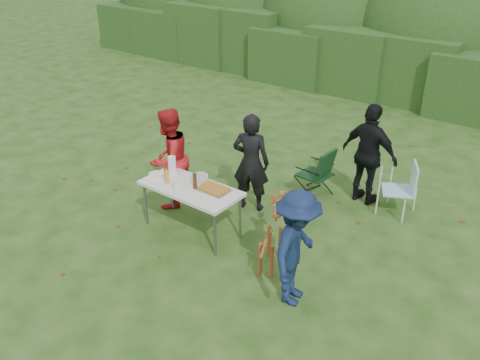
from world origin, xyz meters
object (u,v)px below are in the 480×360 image
Objects in this scene: folding_table at (191,190)px; lawn_chair at (398,188)px; person_red_jacket at (169,159)px; child at (296,249)px; mustard_bottle at (167,177)px; person_cook at (251,163)px; person_black_puffy at (369,155)px; dog at (271,240)px; paper_towel_roll at (172,165)px; camping_chair at (315,172)px; beer_bottle at (195,181)px; ketchup_bottle at (167,175)px.

folding_table is 3.23m from lawn_chair.
person_red_jacket is 2.94m from child.
person_red_jacket is 0.71m from mustard_bottle.
person_cook reaches higher than lawn_chair.
person_cook is 0.96× the size of person_black_puffy.
mustard_bottle is at bearing 74.44° from dog.
folding_table is 5.77× the size of paper_towel_roll.
beer_bottle is at bearing 72.81° from camping_chair.
folding_table is at bearing -178.33° from beer_bottle.
person_black_puffy reaches higher than folding_table.
person_black_puffy is at bearing -4.64° from child.
person_red_jacket is at bearing 131.47° from ketchup_bottle.
folding_table is 0.94× the size of person_cook.
person_cook is 1.86× the size of lawn_chair.
paper_towel_roll reaches higher than dog.
child is 5.72× the size of paper_towel_roll.
dog is at bearing 2.12° from ketchup_bottle.
camping_chair is 4.38× the size of mustard_bottle.
person_red_jacket is 1.85× the size of camping_chair.
folding_table is 2.91m from person_black_puffy.
dog is at bearing 44.95° from lawn_chair.
beer_bottle is at bearing 9.96° from ketchup_bottle.
mustard_bottle is 0.77× the size of paper_towel_roll.
camping_chair is at bearing -14.17° from lawn_chair.
ketchup_bottle is at bearing 59.27° from person_black_puffy.
beer_bottle is (0.42, 0.13, 0.02)m from mustard_bottle.
dog is 1.02× the size of lawn_chair.
beer_bottle is (-0.19, -1.08, 0.06)m from person_cook.
paper_towel_roll is at bearing 46.47° from person_red_jacket.
paper_towel_roll is at bearing 161.45° from folding_table.
person_cook is 6.14× the size of paper_towel_roll.
lawn_chair is (2.19, 2.36, -0.26)m from folding_table.
lawn_chair is (0.77, 2.37, 0.01)m from dog.
person_cook reaches higher than camping_chair.
folding_table is 0.90× the size of person_black_puffy.
person_red_jacket is 0.97× the size of person_black_puffy.
ketchup_bottle reaches higher than folding_table.
person_red_jacket is at bearing 132.26° from mustard_bottle.
person_red_jacket is at bearing 61.99° from child.
mustard_bottle is at bearing 17.55° from lawn_chair.
mustard_bottle is (-1.97, -2.53, 0.00)m from person_black_puffy.
person_cook reaches higher than folding_table.
child is (1.75, -1.48, -0.06)m from person_cook.
mustard_bottle is at bearing 36.40° from person_red_jacket.
person_black_puffy reaches higher than camping_chair.
mustard_bottle is at bearing 60.57° from person_black_puffy.
child is 7.43× the size of mustard_bottle.
child is at bearing -6.36° from mustard_bottle.
paper_towel_roll is at bearing 64.88° from child.
person_black_puffy is 3.20m from ketchup_bottle.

